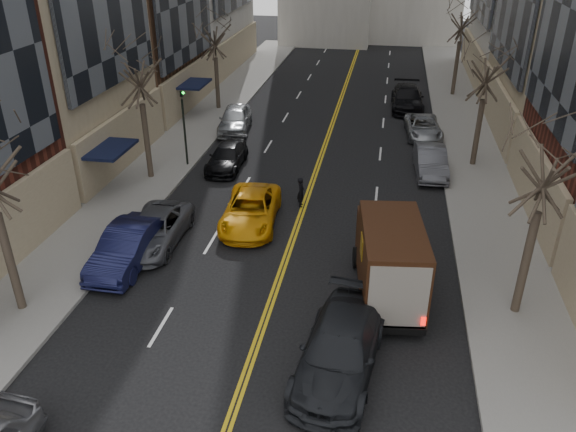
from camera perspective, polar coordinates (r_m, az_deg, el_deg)
name	(u,v)px	position (r m, az deg, el deg)	size (l,w,h in m)	color
sidewalk_left	(190,135)	(37.94, -9.94, 8.13)	(4.00, 66.00, 0.15)	slate
sidewalk_right	(472,153)	(36.17, 18.19, 6.14)	(4.00, 66.00, 0.15)	slate
tree_lf_mid	(136,57)	(29.90, -15.15, 15.34)	(3.20, 3.20, 8.91)	#382D23
tree_lf_far	(214,26)	(41.94, -7.55, 18.58)	(3.20, 3.20, 8.12)	#382D23
tree_rt_near	(553,145)	(19.26, 25.33, 6.54)	(3.20, 3.20, 8.71)	#382D23
tree_rt_mid	(490,58)	(32.57, 19.82, 14.87)	(3.20, 3.20, 8.32)	#382D23
tree_rt_far	(464,8)	(47.16, 17.46, 19.51)	(3.20, 3.20, 9.11)	#382D23
traffic_signal	(184,119)	(32.09, -10.55, 9.62)	(0.29, 0.26, 4.70)	black
ups_truck	(389,259)	(21.02, 10.24, -4.28)	(2.85, 5.90, 3.11)	black
observer_sedan	(340,349)	(17.93, 5.30, -13.32)	(2.96, 5.88, 1.64)	black
taxi	(251,210)	(26.01, -3.82, 0.60)	(2.40, 5.20, 1.44)	orange
pedestrian	(301,192)	(27.62, 1.33, 2.45)	(0.55, 0.36, 1.52)	black
parked_lf_b	(127,247)	(23.82, -16.00, -3.02)	(1.71, 4.89, 1.61)	#111336
parked_lf_c	(154,230)	(25.04, -13.46, -1.37)	(2.31, 5.01, 1.39)	#4F5056
parked_lf_d	(227,157)	(32.38, -6.22, 6.00)	(1.81, 4.45, 1.29)	black
parked_lf_e	(235,119)	(38.29, -5.40, 9.79)	(1.95, 4.85, 1.65)	#AFB3B7
parked_rt_a	(431,161)	(32.28, 14.29, 5.41)	(1.59, 4.56, 1.50)	#4C4D53
parked_rt_b	(423,127)	(38.11, 13.58, 8.78)	(2.17, 4.70, 1.31)	#94979B
parked_rt_c	(407,98)	(43.84, 12.02, 11.63)	(2.30, 5.65, 1.64)	black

